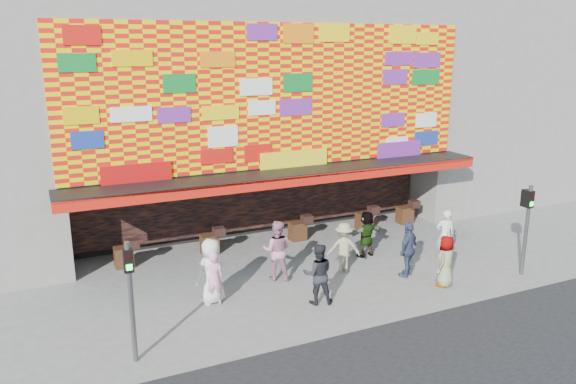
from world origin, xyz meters
The scene contains 15 objects.
ground centered at (0.00, 0.00, 0.00)m, with size 90.00×90.00×0.00m, color slate.
shop_building centered at (0.00, 8.18, 5.23)m, with size 15.20×9.40×10.00m.
neighbor_right centered at (13.00, 8.00, 6.00)m, with size 11.00×8.00×12.00m, color gray.
signal_left centered at (-6.20, -1.50, 1.86)m, with size 0.22×0.20×3.00m.
signal_right centered at (6.20, -1.50, 1.86)m, with size 0.22×0.20×3.00m.
ped_a centered at (-3.59, 0.77, 0.97)m, with size 0.95×0.62×1.94m, color silver.
ped_b centered at (-3.59, 0.60, 0.80)m, with size 0.59×0.38×1.61m, color pink.
ped_c centered at (-0.83, -0.56, 0.91)m, with size 0.88×0.69×1.81m, color #222227.
ped_d centered at (1.03, 1.18, 0.84)m, with size 1.08×0.62×1.67m, color #9A9470.
ped_e centered at (2.72, -0.02, 0.92)m, with size 1.07×0.45×1.83m, color #363F5E.
ped_f centered at (2.47, 2.06, 0.82)m, with size 1.53×0.49×1.65m, color gray.
ped_g centered at (3.31, -1.14, 0.81)m, with size 0.79×0.52×1.63m, color gray.
ped_h centered at (4.78, 0.65, 0.90)m, with size 0.65×0.43×1.79m, color silver.
ped_i centered at (-1.21, 1.53, 0.97)m, with size 0.94×0.74×1.94m, color #BF7C96.
parasol centered at (3.31, -1.14, 2.19)m, with size 1.29×1.31×1.92m.
Camera 1 is at (-7.88, -13.79, 7.28)m, focal length 35.00 mm.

